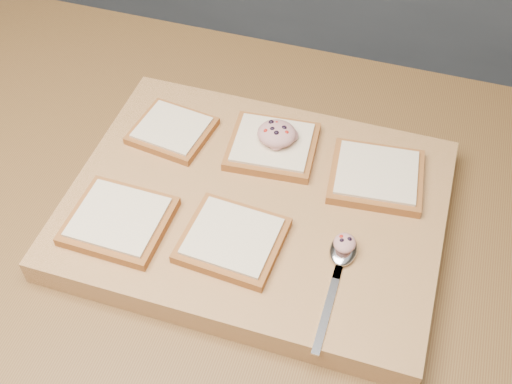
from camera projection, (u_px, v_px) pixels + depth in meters
The scene contains 10 objects.
island_counter at pixel (302, 363), 1.27m from camera, with size 2.00×0.80×0.90m.
cutting_board at pixel (256, 208), 0.92m from camera, with size 0.52×0.40×0.04m, color tan.
bread_far_left at pixel (172, 130), 0.98m from camera, with size 0.12×0.12×0.02m.
bread_far_center at pixel (272, 146), 0.96m from camera, with size 0.14×0.13×0.02m.
bread_far_right at pixel (376, 176), 0.92m from camera, with size 0.14×0.13×0.02m.
bread_near_left at pixel (119, 220), 0.87m from camera, with size 0.13×0.12×0.02m.
bread_near_center at pixel (232, 239), 0.85m from camera, with size 0.14×0.13×0.02m.
tuna_salad_dollop at pixel (277, 133), 0.94m from camera, with size 0.06×0.06×0.03m.
spoon at pixel (341, 258), 0.83m from camera, with size 0.04×0.18×0.01m.
spoon_salad at pixel (345, 243), 0.83m from camera, with size 0.03×0.03×0.02m.
Camera 1 is at (0.08, -0.56, 1.64)m, focal length 45.00 mm.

